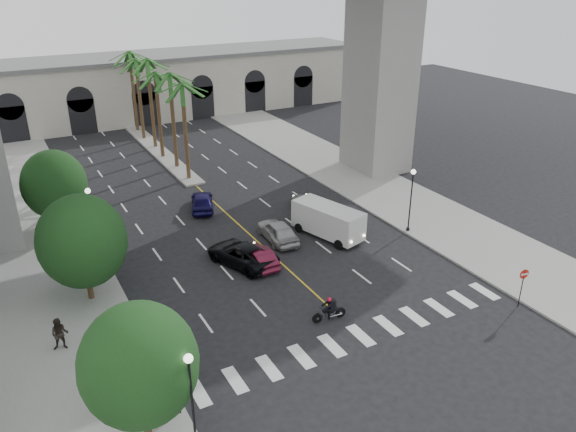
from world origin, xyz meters
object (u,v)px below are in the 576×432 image
object	(u,v)px
traffic_signal_near	(176,373)
car_d	(307,204)
pedestrian_a	(136,336)
lamp_post_left_near	(192,395)
lamp_post_right	(411,195)
lamp_post_left_far	(92,216)
car_b	(259,257)
pedestrian_b	(60,334)
car_e	(202,201)
car_c	(242,254)
traffic_signal_far	(152,328)
car_a	(278,231)
do_not_enter_sign	(523,280)
motorcycle_rider	(330,310)
cargo_van	(328,220)

from	to	relation	value
traffic_signal_near	car_d	world-z (taller)	traffic_signal_near
traffic_signal_near	pedestrian_a	world-z (taller)	traffic_signal_near
pedestrian_a	car_d	bearing A→B (deg)	30.45
lamp_post_left_near	lamp_post_right	bearing A→B (deg)	29.69
lamp_post_left_far	car_b	size ratio (longest dim) A/B	1.30
lamp_post_left_near	pedestrian_b	distance (m)	11.33
car_e	pedestrian_a	distance (m)	19.84
lamp_post_left_near	lamp_post_right	size ratio (longest dim) A/B	1.00
pedestrian_a	car_c	bearing A→B (deg)	30.99
traffic_signal_far	pedestrian_a	bearing A→B (deg)	105.90
lamp_post_right	traffic_signal_near	xyz separation A→B (m)	(-22.70, -10.50, -0.71)
lamp_post_left_far	pedestrian_a	xyz separation A→B (m)	(-0.42, -12.69, -2.21)
car_a	car_e	size ratio (longest dim) A/B	1.03
do_not_enter_sign	car_a	bearing A→B (deg)	129.28
traffic_signal_near	car_b	world-z (taller)	traffic_signal_near
pedestrian_b	traffic_signal_far	bearing A→B (deg)	-24.98
car_b	car_d	size ratio (longest dim) A/B	0.85
motorcycle_rider	do_not_enter_sign	size ratio (longest dim) A/B	0.83
lamp_post_left_far	car_b	bearing A→B (deg)	-35.69
pedestrian_b	car_b	bearing A→B (deg)	32.03
traffic_signal_near	cargo_van	size ratio (longest dim) A/B	0.58
pedestrian_a	do_not_enter_sign	world-z (taller)	do_not_enter_sign
car_b	pedestrian_b	bearing A→B (deg)	15.33
car_d	pedestrian_a	xyz separation A→B (m)	(-18.15, -12.20, 0.31)
car_e	motorcycle_rider	bearing A→B (deg)	111.95
car_b	car_d	xyz separation A→B (m)	(7.84, 6.63, 0.03)
car_b	car_c	size ratio (longest dim) A/B	0.73
lamp_post_left_near	pedestrian_a	xyz separation A→B (m)	(-0.42, 8.31, -2.21)
lamp_post_left_far	car_e	size ratio (longest dim) A/B	1.15
pedestrian_a	cargo_van	bearing A→B (deg)	19.14
car_b	pedestrian_b	xyz separation A→B (m)	(-13.97, -3.52, 0.45)
cargo_van	do_not_enter_sign	distance (m)	15.17
car_d	pedestrian_b	bearing A→B (deg)	39.26
car_c	pedestrian_a	distance (m)	11.28
traffic_signal_far	car_a	xyz separation A→B (m)	(12.80, 10.23, -1.70)
car_a	car_d	bearing A→B (deg)	-138.67
car_e	car_d	bearing A→B (deg)	168.48
lamp_post_right	motorcycle_rider	xyz separation A→B (m)	(-12.12, -7.28, -2.50)
do_not_enter_sign	lamp_post_right	bearing A→B (deg)	94.83
lamp_post_right	lamp_post_left_far	bearing A→B (deg)	160.67
car_b	traffic_signal_far	bearing A→B (deg)	38.21
car_a	car_b	bearing A→B (deg)	46.72
traffic_signal_near	lamp_post_left_near	bearing A→B (deg)	-92.29
traffic_signal_far	pedestrian_b	world-z (taller)	traffic_signal_far
car_b	lamp_post_left_far	bearing A→B (deg)	-34.50
car_c	lamp_post_left_near	bearing A→B (deg)	38.59
pedestrian_b	motorcycle_rider	bearing A→B (deg)	0.38
car_c	car_e	world-z (taller)	car_e
lamp_post_right	pedestrian_b	xyz separation A→B (m)	(-26.87, -2.63, -2.09)
car_a	lamp_post_right	bearing A→B (deg)	162.64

